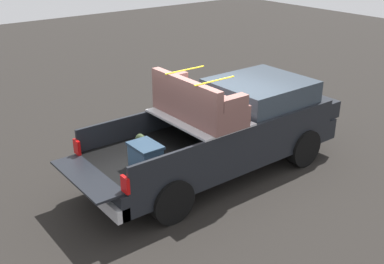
% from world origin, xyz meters
% --- Properties ---
extents(ground_plane, '(40.00, 40.00, 0.00)m').
position_xyz_m(ground_plane, '(0.00, 0.00, 0.00)').
color(ground_plane, black).
extents(pickup_truck, '(6.05, 2.06, 2.23)m').
position_xyz_m(pickup_truck, '(0.36, -0.00, 0.95)').
color(pickup_truck, black).
rests_on(pickup_truck, ground_plane).
extents(trash_can, '(0.60, 0.60, 0.98)m').
position_xyz_m(trash_can, '(2.55, 1.74, 0.50)').
color(trash_can, '#2D2D33').
rests_on(trash_can, ground_plane).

